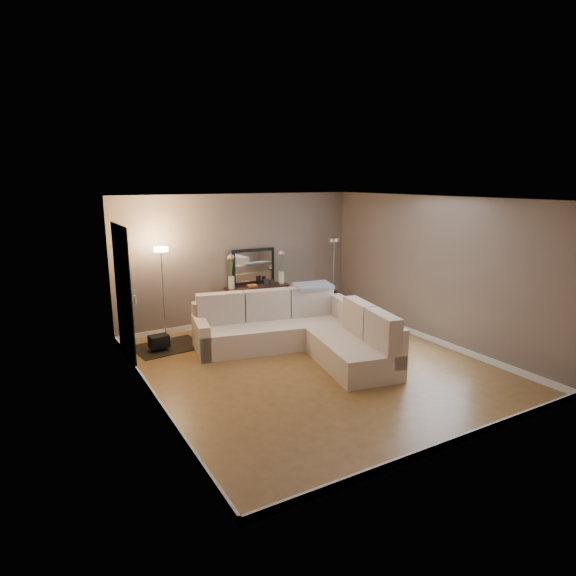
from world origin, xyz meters
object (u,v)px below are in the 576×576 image
sectional_sofa (301,331)px  floor_lamp_lit (162,276)px  floor_lamp_unlit (334,261)px  console_table (254,303)px

sectional_sofa → floor_lamp_lit: (-1.86, 1.64, 0.86)m
sectional_sofa → floor_lamp_lit: floor_lamp_lit is taller
floor_lamp_unlit → floor_lamp_lit: bearing=179.3°
console_table → floor_lamp_lit: floor_lamp_lit is taller
sectional_sofa → floor_lamp_unlit: 2.52m
floor_lamp_lit → floor_lamp_unlit: (3.64, -0.05, -0.03)m
console_table → floor_lamp_lit: (-1.84, -0.15, 0.77)m
sectional_sofa → floor_lamp_lit: bearing=138.7°
console_table → floor_lamp_lit: 2.00m
floor_lamp_unlit → console_table: bearing=173.8°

